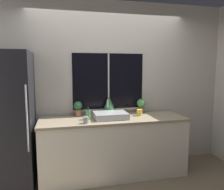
% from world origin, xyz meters
% --- Properties ---
extents(ground_plane, '(14.00, 14.00, 0.00)m').
position_xyz_m(ground_plane, '(0.00, 0.00, 0.00)').
color(ground_plane, brown).
extents(wall_back, '(8.00, 0.09, 2.70)m').
position_xyz_m(wall_back, '(0.00, 0.71, 1.35)').
color(wall_back, '#BCB7AD').
rests_on(wall_back, ground_plane).
extents(wall_right, '(0.06, 7.00, 2.70)m').
position_xyz_m(wall_right, '(2.04, 1.50, 1.35)').
color(wall_right, '#BCB7AD').
rests_on(wall_right, ground_plane).
extents(counter, '(2.19, 0.66, 0.89)m').
position_xyz_m(counter, '(0.00, 0.32, 0.45)').
color(counter, silver).
rests_on(counter, ground_plane).
extents(refrigerator, '(0.62, 0.73, 1.86)m').
position_xyz_m(refrigerator, '(-1.45, 0.34, 0.93)').
color(refrigerator, black).
rests_on(refrigerator, ground_plane).
extents(sink, '(0.49, 0.41, 0.25)m').
position_xyz_m(sink, '(-0.05, 0.31, 0.94)').
color(sink, '#ADADB2').
rests_on(sink, counter).
extents(potted_plant_left, '(0.13, 0.13, 0.23)m').
position_xyz_m(potted_plant_left, '(-0.51, 0.57, 1.02)').
color(potted_plant_left, '#9E6B4C').
rests_on(potted_plant_left, counter).
extents(potted_plant_center, '(0.18, 0.18, 0.29)m').
position_xyz_m(potted_plant_center, '(-0.01, 0.57, 1.07)').
color(potted_plant_center, '#9E6B4C').
rests_on(potted_plant_center, counter).
extents(potted_plant_right, '(0.14, 0.14, 0.23)m').
position_xyz_m(potted_plant_right, '(0.53, 0.57, 1.03)').
color(potted_plant_right, '#9E6B4C').
rests_on(potted_plant_right, counter).
extents(soap_bottle, '(0.06, 0.06, 0.17)m').
position_xyz_m(soap_bottle, '(-0.38, 0.32, 0.96)').
color(soap_bottle, '#519E5B').
rests_on(soap_bottle, counter).
extents(mug_yellow, '(0.08, 0.08, 0.10)m').
position_xyz_m(mug_yellow, '(0.44, 0.39, 0.94)').
color(mug_yellow, gold).
rests_on(mug_yellow, counter).
extents(mug_grey, '(0.07, 0.07, 0.09)m').
position_xyz_m(mug_grey, '(-0.44, 0.10, 0.94)').
color(mug_grey, gray).
rests_on(mug_grey, counter).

